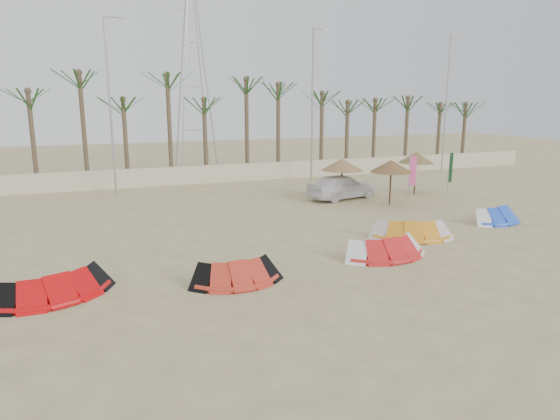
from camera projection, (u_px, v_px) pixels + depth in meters
name	position (u px, v px, depth m)	size (l,w,h in m)	color
ground	(346.00, 285.00, 16.46)	(120.00, 120.00, 0.00)	tan
boundary_wall	(200.00, 175.00, 36.32)	(60.00, 0.30, 1.30)	beige
palm_line	(202.00, 93.00, 36.67)	(52.00, 4.00, 7.70)	brown
lamp_b	(110.00, 103.00, 31.28)	(1.25, 0.14, 11.00)	#A5A8AD
lamp_c	(313.00, 103.00, 36.26)	(1.25, 0.14, 11.00)	#A5A8AD
lamp_d	(447.00, 102.00, 40.52)	(1.25, 0.14, 11.00)	#A5A8AD
pylon	(197.00, 172.00, 42.27)	(3.00, 3.00, 14.00)	#A5A8AD
kite_red_left	(54.00, 282.00, 15.51)	(3.94, 2.61, 0.90)	red
kite_red_mid	(234.00, 270.00, 16.69)	(3.05, 1.56, 0.90)	red
kite_red_right	(382.00, 245.00, 19.47)	(3.49, 1.67, 0.90)	red
kite_orange	(407.00, 228.00, 22.10)	(3.85, 2.69, 0.90)	orange
kite_blue	(494.00, 213.00, 25.04)	(3.32, 2.11, 0.90)	blue
parasol_left	(342.00, 165.00, 30.33)	(2.54, 2.54, 2.48)	#4C331E
parasol_mid	(391.00, 166.00, 28.64)	(2.45, 2.45, 2.61)	#4C331E
parasol_right	(416.00, 158.00, 31.84)	(2.24, 2.24, 2.73)	#4C331E
flag_pink	(412.00, 172.00, 30.49)	(0.45, 0.13, 2.79)	#A5A8AD
flag_green	(451.00, 169.00, 31.45)	(0.44, 0.17, 2.88)	#A5A8AD
car	(342.00, 186.00, 30.67)	(1.83, 4.56, 1.55)	white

